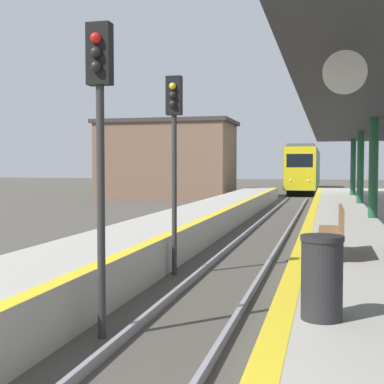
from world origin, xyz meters
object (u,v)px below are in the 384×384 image
at_px(signal_near, 100,120).
at_px(signal_mid, 174,137).
at_px(bench, 334,230).
at_px(train, 305,169).
at_px(trash_bin, 322,277).

distance_m(signal_near, signal_mid, 4.72).
distance_m(signal_mid, bench, 4.41).
height_order(train, signal_near, signal_near).
relative_size(train, bench, 13.59).
height_order(signal_near, signal_mid, same).
relative_size(signal_mid, trash_bin, 5.01).
height_order(signal_near, bench, signal_near).
bearing_deg(bench, signal_mid, 155.03).
bearing_deg(signal_mid, signal_near, -87.23).
height_order(train, signal_mid, signal_mid).
xyz_separation_m(trash_bin, bench, (0.19, 4.34, 0.02)).
distance_m(train, trash_bin, 49.95).
distance_m(train, signal_near, 48.62).
bearing_deg(train, signal_mid, -91.73).
height_order(trash_bin, bench, trash_bin).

